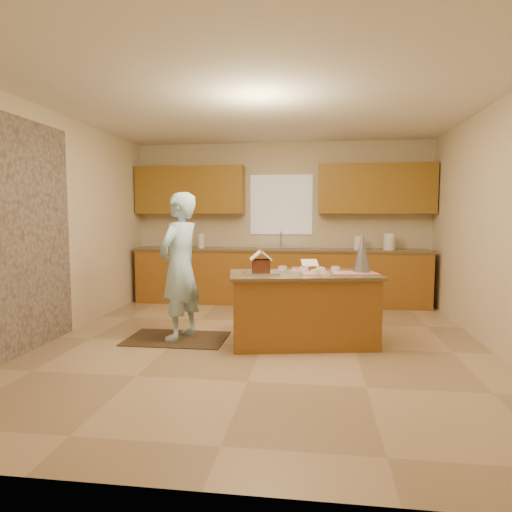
% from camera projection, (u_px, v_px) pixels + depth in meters
% --- Properties ---
extents(floor, '(5.50, 5.50, 0.00)m').
position_uv_depth(floor, '(262.00, 345.00, 5.12)').
color(floor, tan).
rests_on(floor, ground).
extents(ceiling, '(5.50, 5.50, 0.00)m').
position_uv_depth(ceiling, '(263.00, 102.00, 4.87)').
color(ceiling, silver).
rests_on(ceiling, floor).
extents(wall_back, '(5.50, 5.50, 0.00)m').
position_uv_depth(wall_back, '(281.00, 222.00, 7.71)').
color(wall_back, beige).
rests_on(wall_back, floor).
extents(wall_front, '(5.50, 5.50, 0.00)m').
position_uv_depth(wall_front, '(199.00, 240.00, 2.28)').
color(wall_front, beige).
rests_on(wall_front, floor).
extents(wall_left, '(5.50, 5.50, 0.00)m').
position_uv_depth(wall_left, '(53.00, 226.00, 5.32)').
color(wall_left, beige).
rests_on(wall_left, floor).
extents(wall_right, '(5.50, 5.50, 0.00)m').
position_uv_depth(wall_right, '(501.00, 227.00, 4.67)').
color(wall_right, beige).
rests_on(wall_right, floor).
extents(stone_accent, '(0.00, 2.50, 2.50)m').
position_uv_depth(stone_accent, '(10.00, 237.00, 4.54)').
color(stone_accent, gray).
rests_on(stone_accent, wall_left).
extents(window_curtain, '(1.05, 0.03, 1.00)m').
position_uv_depth(window_curtain, '(281.00, 205.00, 7.65)').
color(window_curtain, white).
rests_on(window_curtain, wall_back).
extents(back_counter_base, '(4.80, 0.60, 0.88)m').
position_uv_depth(back_counter_base, '(280.00, 277.00, 7.50)').
color(back_counter_base, brown).
rests_on(back_counter_base, floor).
extents(back_counter_top, '(4.85, 0.63, 0.04)m').
position_uv_depth(back_counter_top, '(280.00, 250.00, 7.46)').
color(back_counter_top, brown).
rests_on(back_counter_top, back_counter_base).
extents(upper_cabinet_left, '(1.85, 0.35, 0.80)m').
position_uv_depth(upper_cabinet_left, '(190.00, 190.00, 7.69)').
color(upper_cabinet_left, olive).
rests_on(upper_cabinet_left, wall_back).
extents(upper_cabinet_right, '(1.85, 0.35, 0.80)m').
position_uv_depth(upper_cabinet_right, '(376.00, 189.00, 7.28)').
color(upper_cabinet_right, olive).
rests_on(upper_cabinet_right, wall_back).
extents(sink, '(0.70, 0.45, 0.12)m').
position_uv_depth(sink, '(280.00, 250.00, 7.46)').
color(sink, silver).
rests_on(sink, back_counter_top).
extents(faucet, '(0.03, 0.03, 0.28)m').
position_uv_depth(faucet, '(281.00, 240.00, 7.62)').
color(faucet, silver).
rests_on(faucet, back_counter_top).
extents(island_base, '(1.71, 1.08, 0.78)m').
position_uv_depth(island_base, '(303.00, 310.00, 5.17)').
color(island_base, brown).
rests_on(island_base, floor).
extents(island_top, '(1.80, 1.16, 0.04)m').
position_uv_depth(island_top, '(303.00, 275.00, 5.13)').
color(island_top, brown).
rests_on(island_top, island_base).
extents(table_runner, '(0.93, 0.48, 0.01)m').
position_uv_depth(table_runner, '(338.00, 273.00, 5.15)').
color(table_runner, red).
rests_on(table_runner, island_top).
extents(baking_tray, '(0.46, 0.37, 0.02)m').
position_uv_depth(baking_tray, '(261.00, 273.00, 5.06)').
color(baking_tray, silver).
rests_on(baking_tray, island_top).
extents(cookbook, '(0.22, 0.19, 0.08)m').
position_uv_depth(cookbook, '(310.00, 263.00, 5.46)').
color(cookbook, white).
rests_on(cookbook, island_top).
extents(tinsel_tree, '(0.23, 0.23, 0.49)m').
position_uv_depth(tinsel_tree, '(362.00, 251.00, 5.19)').
color(tinsel_tree, '#A3A5AE').
rests_on(tinsel_tree, island_top).
extents(rug, '(1.17, 0.76, 0.01)m').
position_uv_depth(rug, '(177.00, 339.00, 5.37)').
color(rug, black).
rests_on(rug, floor).
extents(boy, '(0.60, 0.73, 1.73)m').
position_uv_depth(boy, '(180.00, 266.00, 5.28)').
color(boy, '#ACDDF4').
rests_on(boy, rug).
extents(canister_a, '(0.16, 0.16, 0.22)m').
position_uv_depth(canister_a, '(359.00, 243.00, 7.28)').
color(canister_a, white).
rests_on(canister_a, back_counter_top).
extents(canister_b, '(0.18, 0.18, 0.26)m').
position_uv_depth(canister_b, '(389.00, 242.00, 7.21)').
color(canister_b, white).
rests_on(canister_b, back_counter_top).
extents(canister_c, '(0.14, 0.14, 0.20)m').
position_uv_depth(canister_c, '(391.00, 243.00, 7.21)').
color(canister_c, white).
rests_on(canister_c, back_counter_top).
extents(paper_towel, '(0.11, 0.11, 0.24)m').
position_uv_depth(paper_towel, '(201.00, 241.00, 7.62)').
color(paper_towel, white).
rests_on(paper_towel, back_counter_top).
extents(gingerbread_house, '(0.28, 0.29, 0.25)m').
position_uv_depth(gingerbread_house, '(261.00, 264.00, 5.05)').
color(gingerbread_house, '#562916').
rests_on(gingerbread_house, baking_tray).
extents(candy_bowls, '(0.74, 0.57, 0.05)m').
position_uv_depth(candy_bowls, '(310.00, 270.00, 5.20)').
color(candy_bowls, purple).
rests_on(candy_bowls, island_top).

